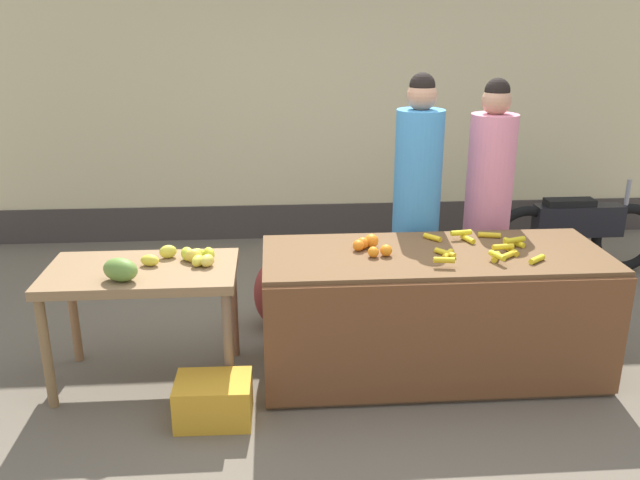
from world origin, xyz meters
TOP-DOWN VIEW (x-y plane):
  - ground_plane at (0.00, 0.00)m, footprint 24.00×24.00m
  - market_wall_back at (0.00, 2.95)m, footprint 7.21×0.23m
  - fruit_stall_counter at (0.47, -0.01)m, footprint 2.19×0.87m
  - side_table_wooden at (-1.38, 0.00)m, footprint 1.17×0.67m
  - banana_bunch_pile at (0.79, -0.01)m, footprint 0.72×0.60m
  - orange_pile at (0.06, 0.05)m, footprint 0.24×0.26m
  - mango_papaya_pile at (-1.26, -0.05)m, footprint 0.67×0.53m
  - vendor_woman_blue_shirt at (0.49, 0.67)m, footprint 0.34×0.34m
  - vendor_woman_pink_shirt at (1.04, 0.74)m, footprint 0.34×0.34m
  - parked_motorcycle at (2.19, 1.63)m, footprint 1.60×0.18m
  - produce_crate at (-0.93, -0.50)m, footprint 0.45×0.33m
  - produce_sack at (-0.54, 0.74)m, footprint 0.46×0.44m

SIDE VIEW (x-z plane):
  - ground_plane at x=0.00m, z-range 0.00..0.00m
  - produce_crate at x=-0.93m, z-range 0.00..0.26m
  - produce_sack at x=-0.54m, z-range 0.00..0.53m
  - parked_motorcycle at x=2.19m, z-range -0.04..0.84m
  - fruit_stall_counter at x=0.47m, z-range 0.00..0.83m
  - side_table_wooden at x=-1.38m, z-range 0.29..1.06m
  - mango_papaya_pile at x=-1.26m, z-range 0.76..0.90m
  - banana_bunch_pile at x=0.79m, z-range 0.83..0.89m
  - orange_pile at x=0.06m, z-range 0.83..0.92m
  - vendor_woman_pink_shirt at x=1.04m, z-range 0.01..1.86m
  - vendor_woman_blue_shirt at x=0.49m, z-range 0.01..1.90m
  - market_wall_back at x=0.00m, z-range -0.03..3.50m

